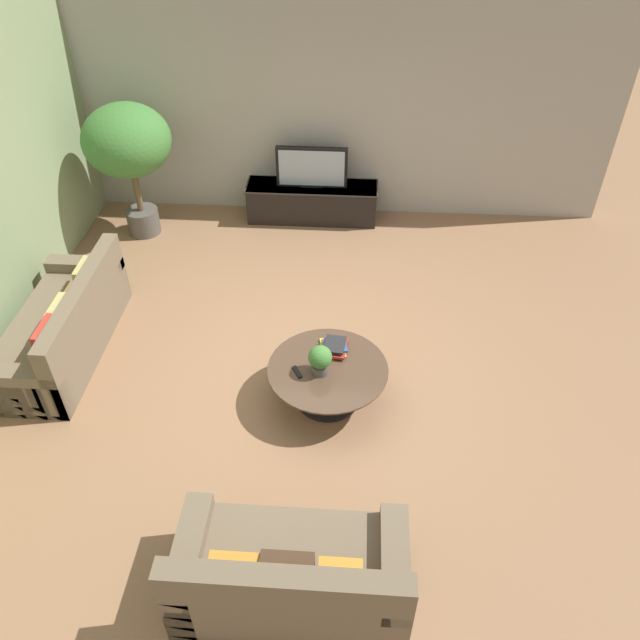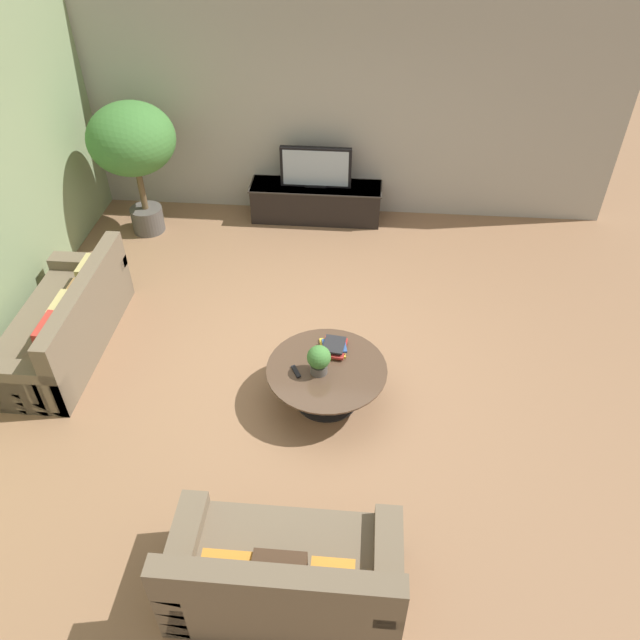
{
  "view_description": "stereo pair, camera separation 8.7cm",
  "coord_description": "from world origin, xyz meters",
  "px_view_note": "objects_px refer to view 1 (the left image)",
  "views": [
    {
      "loc": [
        0.42,
        -4.62,
        4.48
      ],
      "look_at": [
        0.11,
        0.07,
        0.55
      ],
      "focal_mm": 35.0,
      "sensor_mm": 36.0,
      "label": 1
    },
    {
      "loc": [
        0.51,
        -4.61,
        4.48
      ],
      "look_at": [
        0.11,
        0.07,
        0.55
      ],
      "focal_mm": 35.0,
      "sensor_mm": 36.0,
      "label": 2
    }
  ],
  "objects_px": {
    "coffee_table": "(328,377)",
    "couch_near_entry": "(291,576)",
    "television": "(312,167)",
    "couch_by_wall": "(63,328)",
    "potted_plant_tabletop": "(320,359)",
    "potted_palm_tall": "(128,145)",
    "media_console": "(312,201)"
  },
  "relations": [
    {
      "from": "television",
      "to": "potted_palm_tall",
      "type": "xyz_separation_m",
      "value": [
        -2.22,
        -0.51,
        0.47
      ]
    },
    {
      "from": "couch_near_entry",
      "to": "coffee_table",
      "type": "bearing_deg",
      "value": -94.29
    },
    {
      "from": "coffee_table",
      "to": "potted_plant_tabletop",
      "type": "xyz_separation_m",
      "value": [
        -0.07,
        -0.06,
        0.28
      ]
    },
    {
      "from": "coffee_table",
      "to": "couch_near_entry",
      "type": "xyz_separation_m",
      "value": [
        -0.15,
        -1.98,
        -0.0
      ]
    },
    {
      "from": "couch_by_wall",
      "to": "couch_near_entry",
      "type": "xyz_separation_m",
      "value": [
        2.62,
        -2.5,
        -0.0
      ]
    },
    {
      "from": "potted_plant_tabletop",
      "to": "coffee_table",
      "type": "bearing_deg",
      "value": 39.2
    },
    {
      "from": "potted_palm_tall",
      "to": "potted_plant_tabletop",
      "type": "distance_m",
      "value": 3.95
    },
    {
      "from": "media_console",
      "to": "potted_plant_tabletop",
      "type": "bearing_deg",
      "value": -84.4
    },
    {
      "from": "television",
      "to": "coffee_table",
      "type": "relative_size",
      "value": 0.83
    },
    {
      "from": "television",
      "to": "media_console",
      "type": "bearing_deg",
      "value": 90.0
    },
    {
      "from": "television",
      "to": "couch_by_wall",
      "type": "xyz_separation_m",
      "value": [
        -2.36,
        -2.87,
        -0.47
      ]
    },
    {
      "from": "couch_by_wall",
      "to": "potted_palm_tall",
      "type": "distance_m",
      "value": 2.55
    },
    {
      "from": "television",
      "to": "coffee_table",
      "type": "height_order",
      "value": "television"
    },
    {
      "from": "couch_by_wall",
      "to": "potted_plant_tabletop",
      "type": "distance_m",
      "value": 2.77
    },
    {
      "from": "television",
      "to": "coffee_table",
      "type": "bearing_deg",
      "value": -83.16
    },
    {
      "from": "media_console",
      "to": "coffee_table",
      "type": "xyz_separation_m",
      "value": [
        0.41,
        -3.39,
        0.03
      ]
    },
    {
      "from": "media_console",
      "to": "couch_near_entry",
      "type": "relative_size",
      "value": 1.08
    },
    {
      "from": "potted_plant_tabletop",
      "to": "television",
      "type": "bearing_deg",
      "value": 95.6
    },
    {
      "from": "television",
      "to": "couch_by_wall",
      "type": "bearing_deg",
      "value": -129.44
    },
    {
      "from": "media_console",
      "to": "potted_plant_tabletop",
      "type": "distance_m",
      "value": 3.48
    },
    {
      "from": "coffee_table",
      "to": "couch_by_wall",
      "type": "relative_size",
      "value": 0.58
    },
    {
      "from": "media_console",
      "to": "potted_palm_tall",
      "type": "xyz_separation_m",
      "value": [
        -2.22,
        -0.51,
        0.98
      ]
    },
    {
      "from": "television",
      "to": "coffee_table",
      "type": "distance_m",
      "value": 3.45
    },
    {
      "from": "media_console",
      "to": "television",
      "type": "height_order",
      "value": "television"
    },
    {
      "from": "coffee_table",
      "to": "couch_near_entry",
      "type": "relative_size",
      "value": 0.69
    },
    {
      "from": "couch_near_entry",
      "to": "potted_palm_tall",
      "type": "distance_m",
      "value": 5.54
    },
    {
      "from": "couch_by_wall",
      "to": "potted_plant_tabletop",
      "type": "relative_size",
      "value": 6.52
    },
    {
      "from": "media_console",
      "to": "television",
      "type": "relative_size",
      "value": 1.89
    },
    {
      "from": "potted_palm_tall",
      "to": "television",
      "type": "bearing_deg",
      "value": 12.86
    },
    {
      "from": "media_console",
      "to": "couch_by_wall",
      "type": "xyz_separation_m",
      "value": [
        -2.36,
        -2.87,
        0.03
      ]
    },
    {
      "from": "couch_by_wall",
      "to": "coffee_table",
      "type": "bearing_deg",
      "value": 79.25
    },
    {
      "from": "couch_near_entry",
      "to": "potted_plant_tabletop",
      "type": "distance_m",
      "value": 1.94
    }
  ]
}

